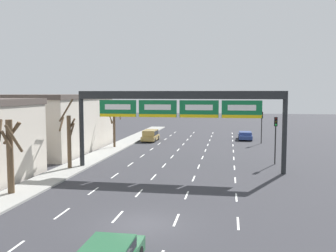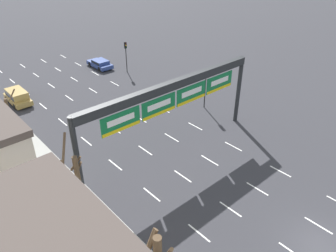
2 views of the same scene
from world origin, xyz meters
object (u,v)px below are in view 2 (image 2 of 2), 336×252
Objects in this scene: traffic_light_near_gantry at (206,81)px; traffic_light_mid_block at (126,51)px; car_blue at (100,63)px; tree_bare_closest at (77,180)px; suv_gold at (17,96)px; tree_bare_second at (10,115)px; sign_gantry at (174,94)px.

traffic_light_near_gantry is 15.13m from traffic_light_mid_block.
tree_bare_closest is (-16.57, -24.63, 2.28)m from car_blue.
traffic_light_near_gantry is at bearing -44.53° from suv_gold.
traffic_light_mid_block is 19.91m from tree_bare_second.
traffic_light_near_gantry is (8.83, 4.34, -2.59)m from sign_gantry.
tree_bare_closest reaches higher than tree_bare_second.
sign_gantry is at bearing -114.27° from traffic_light_mid_block.
tree_bare_closest reaches higher than suv_gold.
suv_gold is 0.96× the size of traffic_light_near_gantry.
car_blue is (6.77, 23.51, -5.22)m from sign_gantry.
traffic_light_mid_block is at bearing 90.20° from traffic_light_near_gantry.
traffic_light_near_gantry is at bearing -89.80° from traffic_light_mid_block.
tree_bare_second is at bearing 157.09° from traffic_light_near_gantry.
tree_bare_closest is at bearing -98.41° from suv_gold.
suv_gold is 21.95m from traffic_light_near_gantry.
tree_bare_second reaches higher than suv_gold.
tree_bare_closest is (-18.57, -20.58, -0.18)m from traffic_light_mid_block.
traffic_light_near_gantry is 0.93× the size of tree_bare_second.
tree_bare_second is (-16.52, -11.33, 1.90)m from car_blue.
traffic_light_mid_block is (2.01, -4.05, 2.46)m from car_blue.
traffic_light_mid_block reaches higher than car_blue.
traffic_light_mid_block reaches higher than suv_gold.
sign_gantry reaches higher than traffic_light_near_gantry.
suv_gold is 8.21m from tree_bare_second.
sign_gantry is 10.29m from tree_bare_closest.
car_blue is 19.47m from traffic_light_near_gantry.
traffic_light_near_gantry is at bearing -83.87° from car_blue.
tree_bare_closest reaches higher than traffic_light_near_gantry.
suv_gold is 0.89× the size of tree_bare_second.
traffic_light_mid_block is at bearing 47.94° from tree_bare_closest.
suv_gold reaches higher than car_blue.
traffic_light_near_gantry is 0.74× the size of tree_bare_closest.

